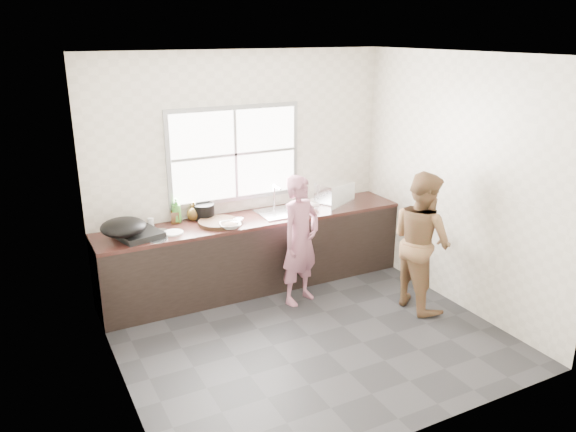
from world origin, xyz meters
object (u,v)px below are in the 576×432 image
burner (139,235)px  bottle_brown_tall (175,215)px  bowl_held (305,213)px  bottle_green (176,210)px  dish_rack (334,195)px  bowl_mince (230,225)px  pot_lid_left (157,240)px  pot_lid_right (159,232)px  cutting_board (218,223)px  bottle_brown_short (194,212)px  black_pot (204,212)px  bowl_crabs (319,204)px  person_side (421,241)px  plate_food (173,233)px  wok (123,227)px  woman (300,244)px  glass_jar (151,222)px

burner → bottle_brown_tall: bearing=30.7°
bowl_held → bottle_green: bottle_green is taller
bottle_brown_tall → dish_rack: bearing=-9.5°
bowl_mince → bowl_held: (0.93, 0.00, -0.00)m
burner → pot_lid_left: burner is taller
bowl_mince → pot_lid_left: size_ratio=1.07×
pot_lid_right → cutting_board: bearing=-3.9°
cutting_board → bottle_brown_short: size_ratio=2.32×
bottle_green → dish_rack: (1.86, -0.31, 0.01)m
bottle_green → dish_rack: dish_rack is taller
bowl_held → pot_lid_left: 1.73m
bottle_brown_short → burner: size_ratio=0.47×
bowl_held → black_pot: size_ratio=0.76×
black_pot → bottle_brown_tall: bottle_brown_tall is taller
bottle_brown_short → bowl_held: bearing=-20.3°
bowl_crabs → bottle_brown_short: bearing=171.9°
person_side → plate_food: size_ratio=7.19×
bottle_green → pot_lid_right: bottle_green is taller
wok → pot_lid_right: wok is taller
person_side → bottle_brown_short: size_ratio=7.95×
plate_food → wok: size_ratio=0.46×
bowl_mince → plate_food: 0.61m
bowl_mince → black_pot: bearing=109.2°
plate_food → bowl_crabs: bearing=3.4°
bowl_held → bottle_brown_short: size_ratio=0.95×
bowl_held → pot_lid_left: size_ratio=0.83×
cutting_board → bowl_crabs: size_ratio=2.22×
woman → black_pot: (-0.82, 0.79, 0.27)m
burner → wok: 0.20m
plate_food → pot_lid_left: size_ratio=0.96×
bowl_held → wok: (-2.03, 0.14, 0.12)m
pot_lid_left → bottle_brown_tall: bearing=53.9°
plate_food → burner: size_ratio=0.52×
woman → pot_lid_left: (-1.47, 0.36, 0.19)m
bowl_crabs → black_pot: 1.41m
glass_jar → cutting_board: bearing=-21.9°
cutting_board → burner: size_ratio=1.08×
plate_food → bottle_green: bearing=66.8°
person_side → glass_jar: bearing=60.0°
woman → black_pot: size_ratio=5.65×
woman → bowl_held: 0.49m
woman → dish_rack: size_ratio=3.31×
bowl_held → wok: bearing=176.2°
bottle_brown_tall → glass_jar: bearing=180.0°
bottle_brown_short → glass_jar: 0.49m
bowl_crabs → burner: (-2.19, -0.06, -0.00)m
cutting_board → pot_lid_right: size_ratio=1.99×
pot_lid_right → woman: bearing=-22.3°
bowl_crabs → bowl_held: bowl_crabs is taller
plate_food → burner: (-0.35, 0.05, 0.02)m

